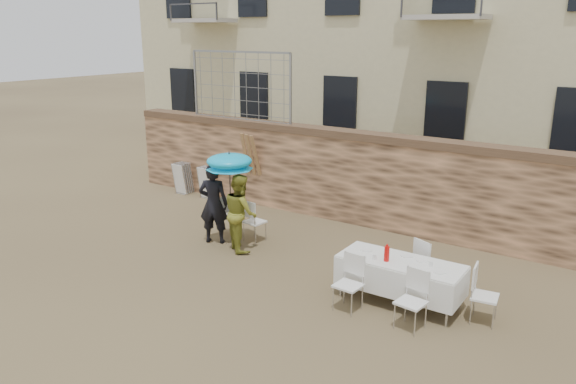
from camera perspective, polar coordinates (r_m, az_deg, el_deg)
The scene contains 17 objects.
ground at distance 10.40m, azimuth -8.74°, elevation -9.90°, with size 80.00×80.00×0.00m, color brown.
stone_wall at distance 13.88m, azimuth 5.07°, elevation 1.71°, with size 13.00×0.50×2.20m, color #8F6747.
chain_link_fence at distance 15.19m, azimuth -4.86°, elevation 10.61°, with size 3.20×0.06×1.80m, color gray, non-canonical shape.
man_suit at distance 12.35m, azimuth -7.57°, elevation -1.19°, with size 0.65×0.43×1.78m, color black.
woman_dress at distance 11.91m, azimuth -4.84°, elevation -2.07°, with size 0.80×0.63×1.66m, color gold.
umbrella at distance 11.93m, azimuth -5.97°, elevation 2.83°, with size 1.01×1.01×1.92m.
couple_chair_left at distance 12.87m, azimuth -5.90°, elevation -2.33°, with size 0.48×0.48×0.96m, color white, non-canonical shape.
couple_chair_right at distance 12.46m, azimuth -3.41°, elevation -2.91°, with size 0.48×0.48×0.96m, color white, non-canonical shape.
banquet_table at distance 9.77m, azimuth 11.39°, elevation -7.09°, with size 2.10×0.85×0.78m.
soda_bottle at distance 9.65m, azimuth 10.00°, elevation -6.20°, with size 0.09×0.09×0.26m, color red.
table_chair_front_left at distance 9.47m, azimuth 6.13°, elevation -9.27°, with size 0.48×0.48×0.96m, color white, non-canonical shape.
table_chair_front_right at distance 9.08m, azimuth 12.39°, elevation -10.77°, with size 0.48×0.48×0.96m, color white, non-canonical shape.
table_chair_back at distance 10.50m, azimuth 14.04°, elevation -7.08°, with size 0.48×0.48×0.96m, color white, non-canonical shape.
table_chair_side at distance 9.58m, azimuth 19.39°, elevation -9.85°, with size 0.48×0.48×0.96m, color white, non-canonical shape.
chair_stack_left at distance 16.53m, azimuth -10.24°, elevation 1.55°, with size 0.46×0.47×0.92m, color white, non-canonical shape.
chair_stack_right at distance 15.93m, azimuth -7.90°, elevation 1.11°, with size 0.46×0.40×0.92m, color white, non-canonical shape.
wood_planks at distance 14.87m, azimuth -3.17°, elevation 2.31°, with size 0.70×0.20×2.00m, color #A37749, non-canonical shape.
Camera 1 is at (6.44, -6.81, 4.51)m, focal length 35.00 mm.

